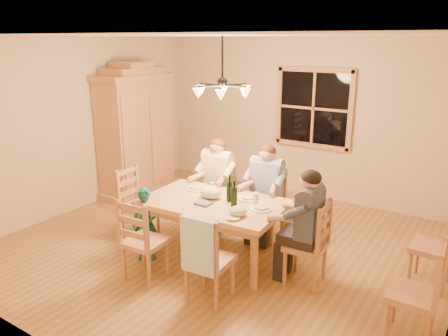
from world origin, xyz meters
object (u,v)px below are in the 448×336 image
Objects in this scene: wine_bottle_b at (234,194)px; chair_near_right at (210,273)px; wine_bottle_a at (230,188)px; chair_spare_front at (411,309)px; armoire at (136,135)px; chair_far_left at (217,208)px; chair_near_left at (146,254)px; dining_table at (214,209)px; chair_end_right at (305,258)px; chandelier at (222,90)px; adult_plaid_man at (266,181)px; adult_woman at (217,172)px; chair_spare_back at (430,260)px; child at (146,224)px; chair_end_left at (140,217)px; chair_far_right at (265,218)px; adult_slate_man at (308,213)px.

chair_near_right is at bearing -77.50° from wine_bottle_b.
wine_bottle_a is 0.33× the size of chair_spare_front.
chair_far_left is (2.01, -0.47, -0.75)m from armoire.
chair_spare_front is at bearing 7.19° from chair_near_left.
chair_end_right reaches higher than dining_table.
wine_bottle_a is at bearing -40.56° from chandelier.
dining_table is 2.04× the size of adult_plaid_man.
chair_far_left is 1.13m from wine_bottle_a.
dining_table is 0.94m from adult_woman.
chair_spare_back is (2.22, 0.68, -0.62)m from wine_bottle_a.
child is (-0.84, -0.60, -0.45)m from wine_bottle_a.
chandelier is at bearing 138.51° from wine_bottle_b.
chair_end_left is 3.00× the size of wine_bottle_b.
chair_near_left is (-0.66, -1.67, 0.00)m from chair_far_right.
chair_far_right is 1.00× the size of chair_near_left.
chandelier is at bearing 139.44° from wine_bottle_a.
chair_near_left is 0.86m from chair_near_right.
chandelier is at bearing 53.00° from adult_plaid_man.
wine_bottle_a is at bearing 77.14° from adult_plaid_man.
chair_end_left is 3.67m from chair_spare_back.
chair_near_left is (0.10, -1.62, 0.00)m from chair_far_left.
chair_near_left is at bearing -131.01° from wine_bottle_b.
chair_spare_back reaches higher than dining_table.
chair_end_right is (1.67, -0.71, 0.00)m from chair_far_left.
chair_far_left and chair_far_right have the same top height.
chair_near_right is 0.98m from wine_bottle_b.
adult_woman is (0.71, 0.86, 0.54)m from chair_end_left.
wine_bottle_b is at bearing 88.55° from chair_far_right.
chair_far_left is 1.00× the size of chair_spare_front.
chair_far_right is 2.10m from chair_spare_back.
wine_bottle_b is at bearing 88.55° from adult_plaid_man.
adult_woman is (-0.76, -0.05, 0.54)m from chair_far_right.
adult_plaid_man reaches higher than chair_spare_front.
wine_bottle_a is at bearing 129.71° from chair_far_left.
wine_bottle_b is at bearing 80.50° from chair_spare_front.
wine_bottle_a is (0.23, -0.20, -1.15)m from chandelier.
wine_bottle_a is at bearing 129.71° from adult_woman.
wine_bottle_a is at bearing 110.08° from chair_spare_back.
armoire is at bearing 155.17° from wine_bottle_b.
wine_bottle_a is at bearing 137.14° from wine_bottle_b.
chair_far_right is (0.76, 0.05, 0.00)m from chair_far_left.
chair_spare_back is (2.38, 0.78, -0.35)m from dining_table.
adult_slate_man is at bearing 153.43° from chair_far_left.
dining_table is at bearing 6.88° from child.
chair_end_right is (0.71, 0.86, 0.00)m from chair_near_right.
chair_spare_front is at bearing 82.62° from chair_end_left.
armoire is 2.32× the size of chair_end_left.
armoire is at bearing 68.58° from chair_end_right.
dining_table is 1.80× the size of chair_near_left.
chandelier is at bearing 71.15° from chair_near_left.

